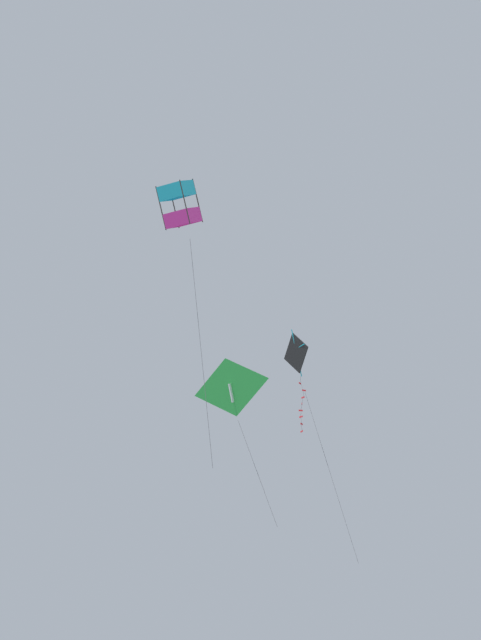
% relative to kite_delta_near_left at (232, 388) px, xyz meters
% --- Properties ---
extents(kite_delta_near_left, '(1.76, 2.40, 5.70)m').
position_rel_kite_delta_near_left_xyz_m(kite_delta_near_left, '(0.00, 0.00, 0.00)').
color(kite_delta_near_left, green).
extents(kite_diamond_upper_right, '(2.13, 2.95, 9.83)m').
position_rel_kite_delta_near_left_xyz_m(kite_diamond_upper_right, '(6.19, 2.85, 3.56)').
color(kite_diamond_upper_right, black).
extents(kite_box_mid_left, '(1.99, 1.47, 9.74)m').
position_rel_kite_delta_near_left_xyz_m(kite_box_mid_left, '(-4.82, -2.79, 4.53)').
color(kite_box_mid_left, '#1EB2C6').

